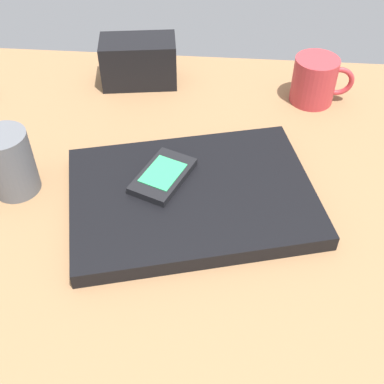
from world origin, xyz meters
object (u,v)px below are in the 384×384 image
(laptop_closed, at_px, (192,196))
(coffee_mug, at_px, (315,80))
(pen_cup, at_px, (11,161))
(cell_phone_on_laptop, at_px, (163,176))
(desk_organizer, at_px, (139,62))

(laptop_closed, height_order, coffee_mug, coffee_mug)
(pen_cup, bearing_deg, laptop_closed, -2.82)
(cell_phone_on_laptop, xyz_separation_m, desk_organizer, (-0.08, 0.29, 0.01))
(cell_phone_on_laptop, height_order, coffee_mug, coffee_mug)
(cell_phone_on_laptop, relative_size, coffee_mug, 1.08)
(laptop_closed, distance_m, coffee_mug, 0.33)
(pen_cup, relative_size, coffee_mug, 0.91)
(laptop_closed, relative_size, coffee_mug, 3.16)
(laptop_closed, distance_m, cell_phone_on_laptop, 0.05)
(pen_cup, bearing_deg, desk_organizer, 65.82)
(laptop_closed, xyz_separation_m, pen_cup, (-0.25, 0.01, 0.04))
(coffee_mug, bearing_deg, pen_cup, -149.74)
(laptop_closed, height_order, cell_phone_on_laptop, cell_phone_on_laptop)
(desk_organizer, distance_m, coffee_mug, 0.31)
(desk_organizer, bearing_deg, laptop_closed, -76.68)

